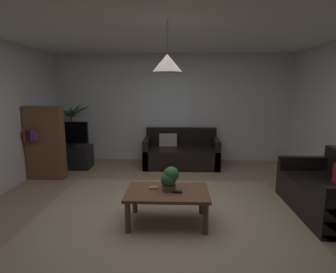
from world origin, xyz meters
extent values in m
cube|color=#9E8466|center=(0.00, 0.00, -0.01)|extent=(5.52, 5.74, 0.02)
cube|color=tan|center=(0.00, -0.20, 0.00)|extent=(3.59, 3.16, 0.01)
cube|color=silver|center=(0.00, 2.90, 1.26)|extent=(5.64, 0.06, 2.51)
cube|color=white|center=(0.00, 0.00, 2.52)|extent=(5.52, 5.74, 0.02)
cube|color=white|center=(-0.20, 2.87, 1.40)|extent=(1.21, 0.01, 1.17)
cube|color=black|center=(0.21, 2.34, 0.21)|extent=(1.63, 0.87, 0.42)
cube|color=black|center=(0.21, 2.71, 0.62)|extent=(1.63, 0.12, 0.40)
cube|color=black|center=(-0.54, 2.34, 0.32)|extent=(0.12, 0.87, 0.64)
cube|color=black|center=(0.97, 2.34, 0.32)|extent=(0.12, 0.87, 0.64)
cube|color=#B7AD9E|center=(-0.09, 2.53, 0.56)|extent=(0.41, 0.15, 0.28)
cube|color=black|center=(2.23, 0.13, 0.21)|extent=(0.87, 1.48, 0.42)
cube|color=black|center=(2.23, 0.81, 0.32)|extent=(0.87, 0.12, 0.64)
cube|color=brown|center=(0.01, -0.24, 0.42)|extent=(1.06, 0.66, 0.04)
cylinder|color=brown|center=(-0.46, -0.50, 0.20)|extent=(0.07, 0.07, 0.40)
cylinder|color=brown|center=(0.48, -0.50, 0.20)|extent=(0.07, 0.07, 0.40)
cylinder|color=brown|center=(-0.46, 0.03, 0.20)|extent=(0.07, 0.07, 0.40)
cylinder|color=brown|center=(0.48, 0.03, 0.20)|extent=(0.07, 0.07, 0.40)
cube|color=#99663F|center=(-0.17, -0.15, 0.45)|extent=(0.12, 0.11, 0.02)
cube|color=black|center=(0.12, -0.29, 0.45)|extent=(0.17, 0.07, 0.02)
cylinder|color=brown|center=(0.03, -0.22, 0.48)|extent=(0.18, 0.18, 0.08)
sphere|color=#2D6B33|center=(0.03, -0.21, 0.59)|extent=(0.20, 0.20, 0.20)
sphere|color=#2D6B33|center=(0.06, -0.20, 0.65)|extent=(0.20, 0.20, 0.20)
cube|color=black|center=(-2.21, 2.12, 0.25)|extent=(0.90, 0.44, 0.50)
cube|color=black|center=(-2.21, 2.10, 0.79)|extent=(0.85, 0.05, 0.48)
cube|color=black|center=(-2.21, 2.07, 0.79)|extent=(0.81, 0.00, 0.44)
cube|color=black|center=(-2.21, 2.10, 0.52)|extent=(0.24, 0.16, 0.04)
cylinder|color=#B77051|center=(-2.34, 2.62, 0.15)|extent=(0.32, 0.32, 0.30)
cylinder|color=brown|center=(-2.34, 2.62, 0.72)|extent=(0.05, 0.05, 0.84)
cone|color=#235B2D|center=(-2.10, 2.64, 1.24)|extent=(0.53, 0.14, 0.29)
cone|color=#235B2D|center=(-2.26, 2.79, 1.25)|extent=(0.25, 0.40, 0.35)
cone|color=#235B2D|center=(-2.41, 2.78, 1.21)|extent=(0.20, 0.36, 0.28)
cone|color=#235B2D|center=(-2.55, 2.61, 1.21)|extent=(0.45, 0.15, 0.25)
cone|color=#235B2D|center=(-2.46, 2.40, 1.22)|extent=(0.26, 0.52, 0.33)
cone|color=#235B2D|center=(-2.22, 2.45, 1.20)|extent=(0.28, 0.43, 0.29)
cube|color=brown|center=(-2.39, 1.42, 0.70)|extent=(0.70, 0.22, 1.40)
cube|color=#B22D2D|center=(-2.67, 1.30, 0.88)|extent=(0.04, 0.16, 0.22)
cube|color=black|center=(-2.63, 1.30, 0.86)|extent=(0.03, 0.16, 0.18)
cube|color=black|center=(-2.59, 1.30, 0.86)|extent=(0.05, 0.16, 0.18)
cube|color=#72387F|center=(-2.53, 1.30, 0.87)|extent=(0.05, 0.16, 0.21)
cube|color=#72387F|center=(-2.48, 1.30, 0.86)|extent=(0.04, 0.16, 0.17)
cylinder|color=black|center=(0.01, -0.24, 2.32)|extent=(0.01, 0.01, 0.38)
cone|color=beige|center=(0.01, -0.24, 2.03)|extent=(0.36, 0.36, 0.21)
camera|label=1|loc=(0.15, -3.51, 1.75)|focal=28.82mm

